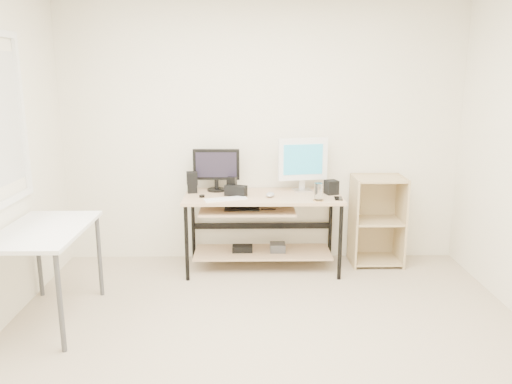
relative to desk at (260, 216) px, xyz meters
The scene contains 16 objects.
room 1.80m from the desk, 93.95° to the right, with size 4.01×4.01×2.62m.
desk is the anchor object (origin of this frame).
side_table 1.97m from the desk, 147.35° to the right, with size 0.60×1.00×0.75m.
shelf_unit 1.19m from the desk, ahead, with size 0.50×0.40×0.90m.
black_monitor 0.65m from the desk, 156.82° to the left, with size 0.46×0.19×0.42m.
white_imac 0.69m from the desk, 21.28° to the left, with size 0.49×0.16×0.53m.
keyboard 0.44m from the desk, 149.30° to the right, with size 0.39×0.11×0.01m, color white.
mouse 0.26m from the desk, 41.05° to the right, with size 0.08×0.12×0.04m, color #B1B1B6.
center_speaker 0.35m from the desk, 169.34° to the right, with size 0.20×0.09×0.10m, color black.
speaker_left 0.74m from the desk, behind, with size 0.12×0.12×0.21m.
speaker_right 0.74m from the desk, ahead, with size 0.11×0.11×0.14m, color black.
audio_controller 0.40m from the desk, behind, with size 0.09×0.05×0.17m, color black.
volume_puck 0.60m from the desk, behind, with size 0.05×0.05×0.02m, color black.
smartphone 0.78m from the desk, 13.62° to the right, with size 0.07×0.13×0.01m, color black.
coaster 0.62m from the desk, 23.93° to the right, with size 0.10×0.10×0.01m, color #AB804D.
drinking_glass 0.65m from the desk, 23.93° to the right, with size 0.08×0.08×0.16m, color white.
Camera 1 is at (-0.14, -3.00, 1.86)m, focal length 35.00 mm.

